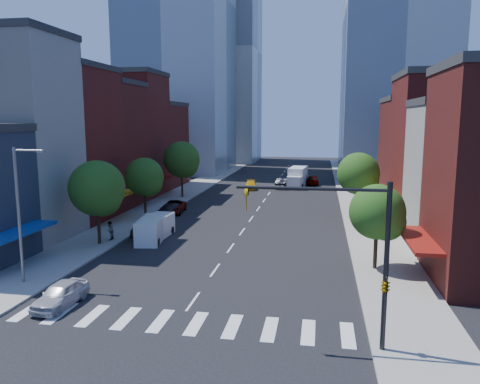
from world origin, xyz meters
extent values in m
plane|color=black|center=(0.00, 0.00, 0.00)|extent=(220.00, 220.00, 0.00)
cube|color=gray|center=(-12.50, 40.00, 0.07)|extent=(5.00, 120.00, 0.15)
cube|color=gray|center=(12.50, 40.00, 0.07)|extent=(5.00, 120.00, 0.15)
cube|color=silver|center=(0.00, -3.00, 0.01)|extent=(19.00, 3.00, 0.01)
cube|color=beige|center=(-21.00, 12.00, 9.00)|extent=(12.00, 8.00, 18.00)
cube|color=#5C1715|center=(-21.00, 20.50, 8.00)|extent=(12.00, 9.00, 16.00)
cube|color=#581A16|center=(-21.00, 29.00, 7.50)|extent=(12.00, 8.00, 15.00)
cube|color=#5C1715|center=(-21.00, 37.50, 8.50)|extent=(12.00, 9.00, 17.00)
cube|color=#581A16|center=(-21.00, 47.00, 6.50)|extent=(12.00, 10.00, 13.00)
cube|color=#5C1715|center=(21.00, 24.00, 7.50)|extent=(12.00, 10.00, 15.00)
cube|color=#581A16|center=(21.00, 34.00, 6.50)|extent=(12.00, 10.00, 13.00)
cube|color=#9EA5AD|center=(20.00, 62.00, 30.00)|extent=(18.00, 20.00, 60.00)
cube|color=#9EA5AD|center=(-18.00, 95.00, 28.00)|extent=(18.00, 18.00, 56.00)
cylinder|color=black|center=(10.50, -4.50, 4.15)|extent=(0.24, 0.24, 8.00)
cylinder|color=black|center=(7.00, -4.50, 7.75)|extent=(7.00, 0.16, 0.16)
imported|color=gold|center=(4.00, -4.50, 7.15)|extent=(0.22, 0.18, 1.10)
imported|color=gold|center=(10.50, -4.50, 3.35)|extent=(0.48, 2.24, 0.90)
cylinder|color=slate|center=(-12.00, 1.00, 4.65)|extent=(0.20, 0.20, 9.00)
cylinder|color=slate|center=(-11.00, 1.00, 8.95)|extent=(2.00, 0.14, 0.14)
cube|color=slate|center=(-10.10, 1.00, 8.90)|extent=(0.50, 0.25, 0.18)
cylinder|color=black|center=(-11.50, 11.00, 2.11)|extent=(0.28, 0.28, 3.92)
sphere|color=#154112|center=(-11.50, 11.00, 5.05)|extent=(4.80, 4.80, 4.80)
sphere|color=#154112|center=(-10.90, 10.70, 4.35)|extent=(3.36, 3.36, 3.36)
cylinder|color=black|center=(-11.50, 22.00, 1.97)|extent=(0.28, 0.28, 3.64)
sphere|color=#154112|center=(-11.50, 22.00, 4.70)|extent=(4.20, 4.20, 4.20)
sphere|color=#154112|center=(-10.90, 21.70, 4.05)|extent=(2.94, 2.94, 2.94)
cylinder|color=black|center=(-11.50, 36.00, 2.25)|extent=(0.28, 0.28, 4.20)
sphere|color=#154112|center=(-11.50, 36.00, 5.40)|extent=(5.00, 5.00, 5.00)
sphere|color=#154112|center=(-10.90, 35.70, 4.65)|extent=(3.50, 3.50, 3.50)
cylinder|color=black|center=(11.50, 8.00, 1.83)|extent=(0.28, 0.28, 3.36)
sphere|color=#154112|center=(11.50, 8.00, 4.35)|extent=(4.00, 4.00, 4.00)
sphere|color=#154112|center=(12.10, 7.70, 3.75)|extent=(2.80, 2.80, 2.80)
cylinder|color=black|center=(11.50, 26.00, 2.11)|extent=(0.28, 0.28, 3.92)
sphere|color=#154112|center=(11.50, 26.00, 5.05)|extent=(4.60, 4.60, 4.60)
sphere|color=#154112|center=(12.10, 25.70, 4.35)|extent=(3.22, 3.22, 3.22)
imported|color=#BBBAC0|center=(-7.50, -2.00, 0.72)|extent=(1.94, 4.32, 1.44)
imported|color=black|center=(-8.42, 15.09, 0.82)|extent=(1.99, 5.08, 1.65)
imported|color=#999999|center=(-9.50, 25.70, 0.71)|extent=(2.84, 5.31, 1.42)
imported|color=black|center=(-9.50, 24.19, 0.68)|extent=(2.52, 4.89, 1.36)
cube|color=silver|center=(-7.50, 13.11, 1.05)|extent=(2.67, 5.22, 2.10)
cube|color=black|center=(-7.24, 11.23, 1.35)|extent=(1.97, 1.24, 0.90)
cylinder|color=black|center=(-8.15, 11.30, 0.35)|extent=(0.35, 0.79, 0.76)
cylinder|color=black|center=(-6.37, 11.55, 0.35)|extent=(0.35, 0.79, 0.76)
cylinder|color=black|center=(-8.63, 14.67, 0.35)|extent=(0.35, 0.79, 0.76)
cylinder|color=black|center=(-6.85, 14.92, 0.35)|extent=(0.35, 0.79, 0.76)
cube|color=silver|center=(-7.50, 14.56, 0.99)|extent=(2.06, 4.78, 1.98)
cube|color=black|center=(-7.56, 12.77, 1.27)|extent=(1.78, 1.01, 0.85)
cylinder|color=black|center=(-8.41, 12.99, 0.33)|extent=(0.26, 0.72, 0.72)
cylinder|color=black|center=(-6.71, 12.92, 0.33)|extent=(0.26, 0.72, 0.72)
cylinder|color=black|center=(-8.29, 16.19, 0.33)|extent=(0.26, 0.72, 0.72)
cylinder|color=black|center=(-6.59, 16.13, 0.33)|extent=(0.26, 0.72, 0.72)
imported|color=#D6A20B|center=(-3.29, 45.86, 0.64)|extent=(2.34, 4.59, 1.28)
imported|color=black|center=(1.60, 47.80, 0.79)|extent=(2.27, 4.96, 1.58)
imported|color=#999999|center=(6.19, 52.52, 0.78)|extent=(2.21, 4.72, 1.56)
cube|color=white|center=(3.83, 50.37, 1.58)|extent=(3.01, 6.63, 3.16)
cube|color=white|center=(3.46, 46.63, 1.09)|extent=(2.34, 1.99, 1.98)
cylinder|color=black|center=(2.45, 47.53, 0.44)|extent=(0.38, 0.92, 0.89)
cylinder|color=black|center=(4.62, 47.31, 0.44)|extent=(0.38, 0.92, 0.89)
cylinder|color=black|center=(2.90, 51.95, 0.44)|extent=(0.38, 0.92, 0.89)
cylinder|color=black|center=(5.06, 51.74, 0.44)|extent=(0.38, 0.92, 0.89)
imported|color=#999999|center=(-11.14, 12.32, 1.00)|extent=(0.69, 0.86, 1.71)
camera|label=1|loc=(7.39, -26.07, 10.94)|focal=35.00mm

